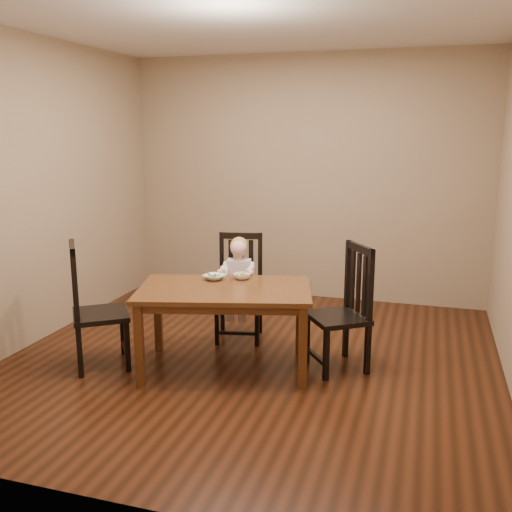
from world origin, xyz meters
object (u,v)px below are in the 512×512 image
(bowl_peas, at_px, (214,277))
(chair_right, at_px, (343,310))
(toddler, at_px, (239,277))
(chair_left, at_px, (93,308))
(chair_child, at_px, (240,289))
(bowl_veg, at_px, (242,276))
(dining_table, at_px, (224,297))

(bowl_peas, bearing_deg, chair_right, 4.55)
(toddler, bearing_deg, bowl_peas, 70.24)
(chair_left, bearing_deg, chair_child, 101.83)
(chair_child, relative_size, chair_right, 0.95)
(chair_child, distance_m, bowl_veg, 0.50)
(chair_right, xyz_separation_m, toddler, (-1.00, 0.37, 0.10))
(chair_child, xyz_separation_m, bowl_veg, (0.16, -0.41, 0.23))
(dining_table, height_order, chair_child, chair_child)
(chair_left, xyz_separation_m, chair_right, (1.92, 0.57, -0.01))
(dining_table, bearing_deg, chair_child, 99.07)
(chair_left, distance_m, bowl_peas, 1.00)
(dining_table, height_order, bowl_veg, bowl_veg)
(chair_left, height_order, bowl_veg, chair_left)
(dining_table, bearing_deg, chair_left, -164.65)
(chair_child, distance_m, chair_right, 1.10)
(chair_left, height_order, chair_right, chair_left)
(chair_right, bearing_deg, toddler, 34.76)
(dining_table, height_order, chair_left, chair_left)
(chair_left, xyz_separation_m, toddler, (0.91, 0.94, 0.09))
(dining_table, height_order, toddler, toddler)
(chair_right, relative_size, bowl_peas, 5.88)
(dining_table, distance_m, bowl_peas, 0.28)
(dining_table, bearing_deg, bowl_peas, 128.76)
(chair_child, relative_size, toddler, 1.97)
(chair_child, xyz_separation_m, bowl_peas, (-0.05, -0.50, 0.23))
(chair_right, height_order, bowl_peas, chair_right)
(bowl_peas, bearing_deg, bowl_veg, 22.49)
(dining_table, relative_size, chair_child, 1.57)
(chair_child, xyz_separation_m, toddler, (0.01, -0.05, 0.12))
(dining_table, height_order, chair_right, chair_right)
(bowl_veg, bearing_deg, chair_left, -151.75)
(bowl_veg, bearing_deg, bowl_peas, -157.51)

